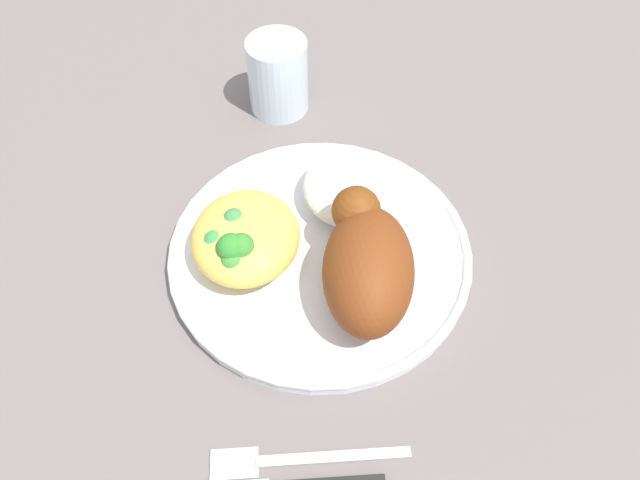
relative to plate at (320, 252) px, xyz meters
The scene contains 7 objects.
ground_plane 0.01m from the plate, ahead, with size 2.00×2.00×0.00m, color #6B615F.
plate is the anchor object (origin of this frame).
roasted_chicken 0.07m from the plate, 138.07° to the right, with size 0.13×0.07×0.07m.
rice_pile 0.07m from the plate, 24.64° to the right, with size 0.09×0.09×0.03m, color silver.
mac_cheese_with_broccoli 0.07m from the plate, 99.35° to the left, with size 0.10×0.09×0.05m.
fork 0.18m from the plate, behind, with size 0.03×0.14×0.01m.
water_glass 0.21m from the plate, 14.99° to the left, with size 0.06×0.06×0.08m, color silver.
Camera 1 is at (-0.34, -0.02, 0.46)m, focal length 37.07 mm.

